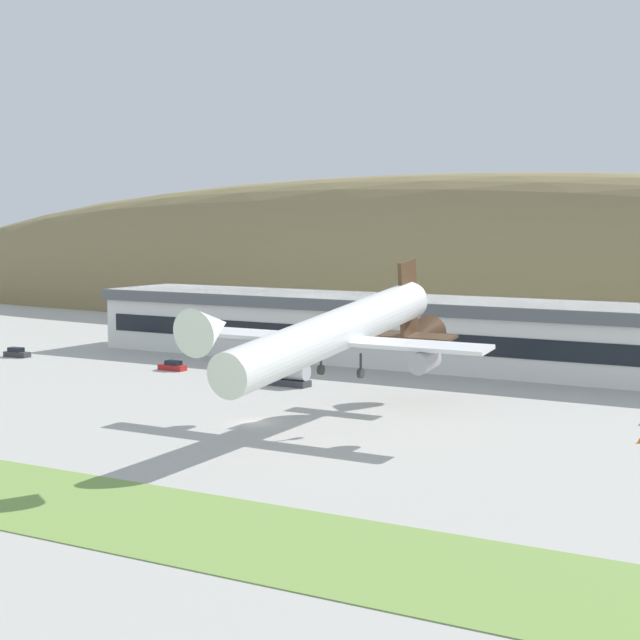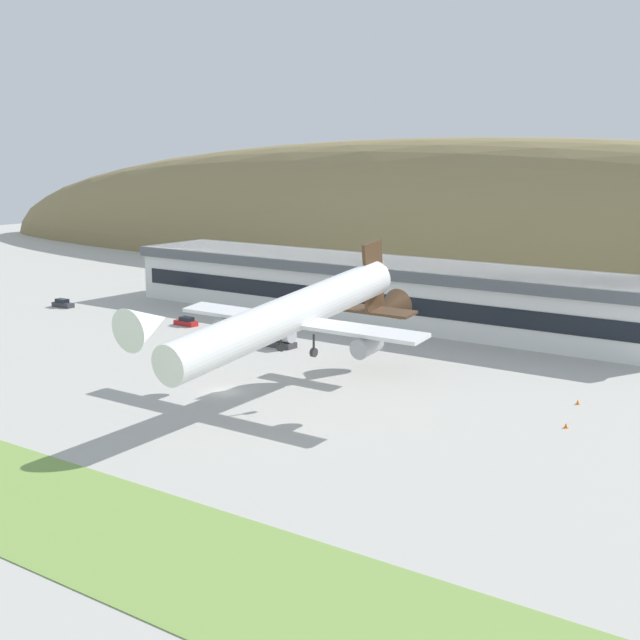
% 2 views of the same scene
% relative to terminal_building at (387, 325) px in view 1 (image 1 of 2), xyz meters
% --- Properties ---
extents(ground_plane, '(471.86, 471.86, 0.00)m').
position_rel_terminal_building_xyz_m(ground_plane, '(10.31, -52.82, -5.90)').
color(ground_plane, '#ADAAA3').
extents(grass_strip_foreground, '(424.67, 16.18, 0.08)m').
position_rel_terminal_building_xyz_m(grass_strip_foreground, '(10.31, -88.88, -5.86)').
color(grass_strip_foreground, '#759947').
rests_on(grass_strip_foreground, ground_plane).
extents(hill_backdrop, '(359.11, 50.02, 65.24)m').
position_rel_terminal_building_xyz_m(hill_backdrop, '(-16.06, 66.76, -5.90)').
color(hill_backdrop, olive).
rests_on(hill_backdrop, ground_plane).
extents(terminal_building, '(103.77, 18.24, 10.42)m').
position_rel_terminal_building_xyz_m(terminal_building, '(0.00, 0.00, 0.00)').
color(terminal_building, white).
rests_on(terminal_building, ground_plane).
extents(cargo_airplane, '(34.56, 50.36, 12.48)m').
position_rel_terminal_building_xyz_m(cargo_airplane, '(19.85, -51.07, 4.64)').
color(cargo_airplane, white).
extents(service_car_1, '(4.41, 1.75, 1.51)m').
position_rel_terminal_building_xyz_m(service_car_1, '(-23.59, -25.09, -5.28)').
color(service_car_1, '#B21E1E').
rests_on(service_car_1, ground_plane).
extents(service_car_2, '(4.66, 1.92, 1.59)m').
position_rel_terminal_building_xyz_m(service_car_2, '(-55.45, -26.09, -5.25)').
color(service_car_2, '#333338').
rests_on(service_car_2, ground_plane).
extents(fuel_truck, '(8.27, 2.54, 3.23)m').
position_rel_terminal_building_xyz_m(fuel_truck, '(-1.44, -28.69, -4.38)').
color(fuel_truck, '#333338').
rests_on(fuel_truck, ground_plane).
extents(traffic_cone_0, '(0.52, 0.52, 0.58)m').
position_rel_terminal_building_xyz_m(traffic_cone_0, '(50.39, -41.70, -5.62)').
color(traffic_cone_0, orange).
rests_on(traffic_cone_0, ground_plane).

